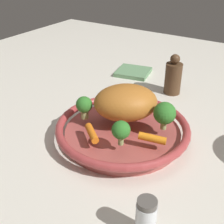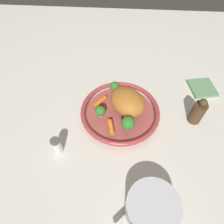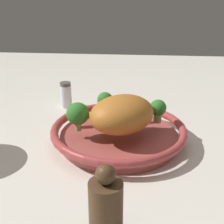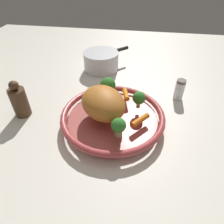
{
  "view_description": "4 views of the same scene",
  "coord_description": "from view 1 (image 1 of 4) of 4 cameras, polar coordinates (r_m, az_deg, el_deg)",
  "views": [
    {
      "loc": [
        0.53,
        0.31,
        0.43
      ],
      "look_at": [
        0.01,
        -0.02,
        0.08
      ],
      "focal_mm": 48.17,
      "sensor_mm": 36.0,
      "label": 1
    },
    {
      "loc": [
        -0.0,
        0.49,
        0.68
      ],
      "look_at": [
        0.03,
        0.03,
        0.06
      ],
      "focal_mm": 31.23,
      "sensor_mm": 36.0,
      "label": 2
    },
    {
      "loc": [
        -0.7,
        -0.04,
        0.38
      ],
      "look_at": [
        0.0,
        0.02,
        0.08
      ],
      "focal_mm": 51.71,
      "sensor_mm": 36.0,
      "label": 3
    },
    {
      "loc": [
        0.07,
        -0.47,
        0.44
      ],
      "look_at": [
        -0.0,
        -0.01,
        0.06
      ],
      "focal_mm": 31.61,
      "sensor_mm": 36.0,
      "label": 4
    }
  ],
  "objects": [
    {
      "name": "broccoli_floret_small",
      "position": [
        0.7,
        9.96,
        -0.28
      ],
      "size": [
        0.05,
        0.05,
        0.07
      ],
      "color": "#96AA66",
      "rests_on": "serving_bowl"
    },
    {
      "name": "pepper_mill",
      "position": [
        0.98,
        11.64,
        6.53
      ],
      "size": [
        0.05,
        0.05,
        0.13
      ],
      "color": "#4C331E",
      "rests_on": "ground_plane"
    },
    {
      "name": "serving_bowl",
      "position": [
        0.74,
        2.01,
        -3.51
      ],
      "size": [
        0.33,
        0.33,
        0.05
      ],
      "color": "#A84C47",
      "rests_on": "ground_plane"
    },
    {
      "name": "dish_towel",
      "position": [
        1.13,
        4.05,
        7.59
      ],
      "size": [
        0.13,
        0.14,
        0.01
      ],
      "primitive_type": "cube",
      "rotation": [
        0.0,
        0.0,
        0.2
      ],
      "color": "#669366",
      "rests_on": "ground_plane"
    },
    {
      "name": "baby_carrot_back",
      "position": [
        0.67,
        7.66,
        -4.98
      ],
      "size": [
        0.03,
        0.06,
        0.02
      ],
      "primitive_type": "cylinder",
      "rotation": [
        1.62,
        0.0,
        3.39
      ],
      "color": "orange",
      "rests_on": "serving_bowl"
    },
    {
      "name": "broccoli_floret_large",
      "position": [
        0.64,
        1.72,
        -3.51
      ],
      "size": [
        0.04,
        0.04,
        0.06
      ],
      "color": "#96AB66",
      "rests_on": "serving_bowl"
    },
    {
      "name": "baby_carrot_center",
      "position": [
        0.68,
        -3.87,
        -4.02
      ],
      "size": [
        0.05,
        0.06,
        0.02
      ],
      "primitive_type": "cylinder",
      "rotation": [
        1.59,
        0.0,
        5.59
      ],
      "color": "orange",
      "rests_on": "serving_bowl"
    },
    {
      "name": "ground_plane",
      "position": [
        0.75,
        1.98,
        -5.04
      ],
      "size": [
        1.92,
        1.92,
        0.0
      ],
      "primitive_type": "plane",
      "color": "silver"
    },
    {
      "name": "salt_shaker",
      "position": [
        0.52,
        6.46,
        -19.45
      ],
      "size": [
        0.03,
        0.03,
        0.08
      ],
      "color": "silver",
      "rests_on": "ground_plane"
    },
    {
      "name": "roast_chicken_piece",
      "position": [
        0.73,
        2.62,
        1.84
      ],
      "size": [
        0.19,
        0.2,
        0.09
      ],
      "primitive_type": "ellipsoid",
      "rotation": [
        0.0,
        0.0,
        2.25
      ],
      "color": "#B36926",
      "rests_on": "serving_bowl"
    },
    {
      "name": "broccoli_floret_mid",
      "position": [
        0.74,
        -5.31,
        1.23
      ],
      "size": [
        0.04,
        0.04,
        0.06
      ],
      "color": "#96AA66",
      "rests_on": "serving_bowl"
    }
  ]
}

